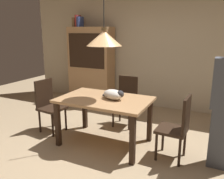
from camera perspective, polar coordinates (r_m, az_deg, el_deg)
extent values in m
plane|color=tan|center=(3.56, -4.06, -15.61)|extent=(10.00, 10.00, 0.00)
cube|color=beige|center=(5.55, 9.63, 10.75)|extent=(6.40, 0.10, 2.90)
cube|color=tan|center=(3.62, -1.82, -2.49)|extent=(1.40, 0.90, 0.04)
cube|color=black|center=(3.76, -13.08, -8.26)|extent=(0.07, 0.07, 0.71)
cube|color=black|center=(3.19, 5.03, -12.21)|extent=(0.07, 0.07, 0.71)
cube|color=black|center=(4.35, -6.66, -4.84)|extent=(0.07, 0.07, 0.71)
cube|color=black|center=(3.87, 9.20, -7.44)|extent=(0.07, 0.07, 0.71)
cube|color=black|center=(4.40, 3.05, -3.52)|extent=(0.40, 0.40, 0.04)
cube|color=black|center=(4.49, 3.96, 0.28)|extent=(0.38, 0.04, 0.48)
cylinder|color=black|center=(4.40, 0.27, -6.63)|extent=(0.04, 0.04, 0.41)
cylinder|color=black|center=(4.28, 4.20, -7.26)|extent=(0.04, 0.04, 0.41)
cylinder|color=black|center=(4.67, 1.93, -5.35)|extent=(0.04, 0.04, 0.41)
cylinder|color=black|center=(4.56, 5.65, -5.91)|extent=(0.04, 0.04, 0.41)
cube|color=black|center=(3.40, 14.35, -9.51)|extent=(0.42, 0.42, 0.04)
cube|color=black|center=(3.27, 17.70, -5.80)|extent=(0.05, 0.38, 0.48)
cylinder|color=black|center=(3.66, 12.31, -11.42)|extent=(0.04, 0.04, 0.41)
cylinder|color=black|center=(3.39, 10.72, -13.56)|extent=(0.04, 0.04, 0.41)
cylinder|color=black|center=(3.60, 17.30, -12.23)|extent=(0.04, 0.04, 0.41)
cylinder|color=black|center=(3.32, 16.14, -14.52)|extent=(0.04, 0.04, 0.41)
cube|color=black|center=(4.28, -14.39, -4.49)|extent=(0.44, 0.44, 0.04)
cube|color=black|center=(4.33, -16.24, -0.79)|extent=(0.08, 0.38, 0.48)
cylinder|color=black|center=(4.14, -14.27, -8.43)|extent=(0.04, 0.04, 0.41)
cylinder|color=black|center=(4.35, -11.21, -7.14)|extent=(0.04, 0.04, 0.41)
cylinder|color=black|center=(4.37, -17.20, -7.44)|extent=(0.04, 0.04, 0.41)
cylinder|color=black|center=(4.57, -14.15, -6.27)|extent=(0.04, 0.04, 0.41)
ellipsoid|color=silver|center=(3.55, 0.28, -1.22)|extent=(0.39, 0.31, 0.15)
sphere|color=#333338|center=(3.48, 2.04, -1.13)|extent=(0.11, 0.11, 0.11)
cylinder|color=#333338|center=(3.67, -0.99, -1.53)|extent=(0.18, 0.04, 0.04)
cone|color=#E0A86B|center=(3.47, -1.95, 12.39)|extent=(0.52, 0.52, 0.22)
cylinder|color=#513D23|center=(3.46, -1.97, 14.54)|extent=(0.08, 0.08, 0.04)
cube|color=tan|center=(5.88, -5.08, 5.92)|extent=(1.10, 0.44, 1.85)
cube|color=black|center=(5.64, -6.34, 9.33)|extent=(0.97, 0.01, 0.81)
cube|color=black|center=(6.07, -4.90, -2.37)|extent=(1.12, 0.45, 0.08)
cube|color=brown|center=(6.04, -8.85, 15.89)|extent=(0.06, 0.24, 0.22)
cube|color=#B73833|center=(6.01, -8.31, 16.21)|extent=(0.04, 0.22, 0.28)
cube|color=#384C93|center=(5.97, -7.78, 16.04)|extent=(0.06, 0.24, 0.24)
cube|color=#4C515B|center=(3.43, 25.14, -10.69)|extent=(0.30, 0.20, 0.81)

